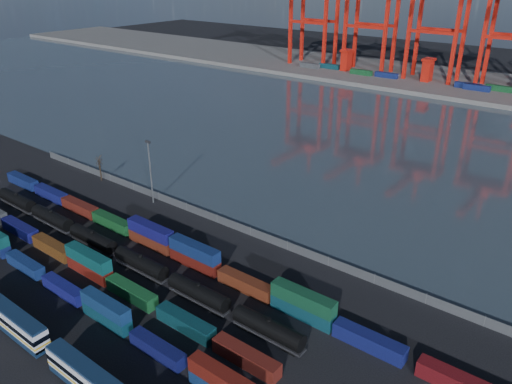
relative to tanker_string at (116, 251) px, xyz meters
The scene contains 12 objects.
ground 15.97m from the tanker_string, 12.28° to the right, with size 700.00×700.00×0.00m, color black.
harbor_water 102.82m from the tanker_string, 81.34° to the left, with size 700.00×700.00×0.00m, color #313E48.
far_quay 207.21m from the tanker_string, 85.72° to the left, with size 700.00×70.00×2.00m, color #514F4C.
container_row_south 13.94m from the tanker_string, 104.90° to the right, with size 138.49×2.20×4.69m.
container_row_mid 22.37m from the tanker_string, 17.05° to the right, with size 141.48×2.39×5.09m.
container_row_north 17.18m from the tanker_string, 28.05° to the left, with size 140.89×2.44×5.20m.
tanker_string is the anchor object (origin of this frame).
waterfront_fence 29.11m from the tanker_string, 57.85° to the left, with size 160.12×0.12×2.20m.
bare_tree 43.65m from the tanker_string, 147.67° to the left, with size 1.98×1.94×7.54m.
yard_light_mast 27.85m from the tanker_string, 122.69° to the left, with size 1.60×0.40×16.60m.
quay_containers 192.15m from the tanker_string, 88.66° to the left, with size 172.58×10.99×2.60m.
straddle_carriers 197.14m from the tanker_string, 86.22° to the left, with size 140.00×7.00×11.10m.
Camera 1 is at (60.69, -48.02, 55.50)m, focal length 35.00 mm.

